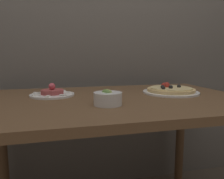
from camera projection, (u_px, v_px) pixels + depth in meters
The scene contains 5 objects.
back_wall at pixel (94, 12), 1.54m from camera, with size 8.00×0.05×2.60m.
dining_table at pixel (114, 117), 1.10m from camera, with size 1.35×0.85×0.79m.
pizza_plate at pixel (171, 90), 1.22m from camera, with size 0.31×0.31×0.06m.
tartare_plate at pixel (52, 93), 1.13m from camera, with size 0.23×0.23×0.07m.
small_bowl at pixel (108, 98), 0.91m from camera, with size 0.12×0.12×0.07m.
Camera 1 is at (-0.27, -0.61, 0.99)m, focal length 35.00 mm.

